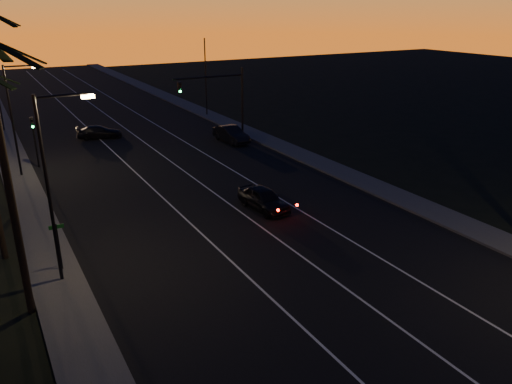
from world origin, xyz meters
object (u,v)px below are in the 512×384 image
signal_mast (220,93)px  lead_car (264,199)px  cross_car (99,132)px  right_car (231,134)px

signal_mast → lead_car: signal_mast is taller
signal_mast → lead_car: bearing=-106.7°
lead_car → cross_car: size_ratio=1.05×
signal_mast → cross_car: bearing=144.1°
cross_car → right_car: bearing=-35.8°
right_car → lead_car: bearing=-109.8°
signal_mast → right_car: bearing=-33.9°
lead_car → right_car: 17.38m
signal_mast → cross_car: signal_mast is taller
lead_car → cross_car: bearing=101.5°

